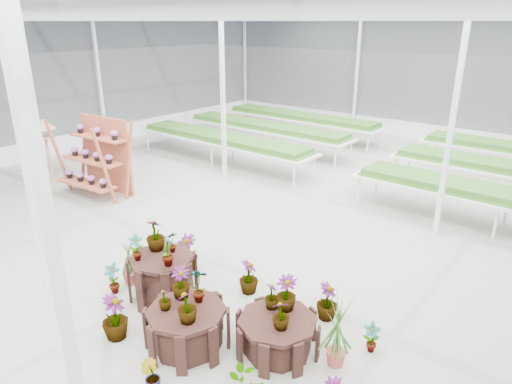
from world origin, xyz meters
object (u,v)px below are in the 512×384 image
Objects in this scene: plinth_low at (277,335)px; bird_table at (48,152)px; plinth_tall at (163,277)px; plinth_mid at (187,328)px; shelf_rack at (93,158)px.

plinth_low is 9.04m from bird_table.
plinth_tall is 1.34m from plinth_mid.
plinth_low is 0.57× the size of shelf_rack.
plinth_mid is 6.69m from shelf_rack.
plinth_low is (1.00, 0.70, -0.05)m from plinth_mid.
bird_table is at bearing 169.71° from plinth_low.
bird_table is at bearing -176.42° from shelf_rack.
plinth_tall is at bearing 153.43° from plinth_mid.
plinth_tall reaches higher than plinth_low.
bird_table is at bearing 163.64° from plinth_mid.
plinth_mid is 0.62× the size of bird_table.
plinth_low is at bearing 34.99° from plinth_mid.
bird_table reaches higher than plinth_low.
plinth_low is 7.41m from shelf_rack.
bird_table is (-1.74, -0.28, -0.08)m from shelf_rack.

